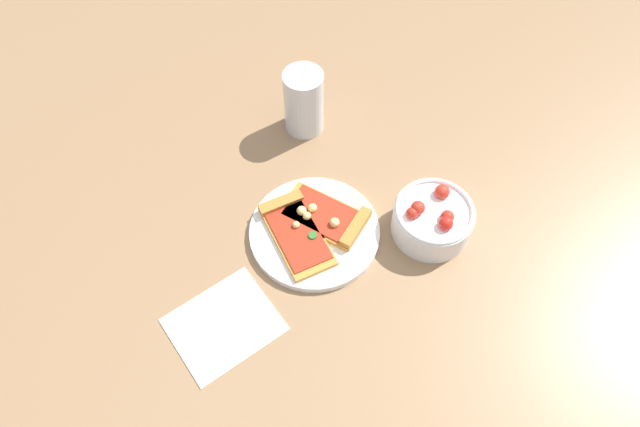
% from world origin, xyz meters
% --- Properties ---
extents(ground_plane, '(2.40, 2.40, 0.00)m').
position_xyz_m(ground_plane, '(0.00, 0.00, 0.00)').
color(ground_plane, '#93704C').
rests_on(ground_plane, ground).
extents(plate, '(0.22, 0.22, 0.01)m').
position_xyz_m(plate, '(0.02, 0.01, 0.01)').
color(plate, white).
rests_on(plate, ground_plane).
extents(pizza_slice_near, '(0.10, 0.17, 0.02)m').
position_xyz_m(pizza_slice_near, '(0.05, 0.00, 0.02)').
color(pizza_slice_near, gold).
rests_on(pizza_slice_near, plate).
extents(pizza_slice_far, '(0.16, 0.16, 0.02)m').
position_xyz_m(pizza_slice_far, '(-0.01, -0.00, 0.02)').
color(pizza_slice_far, gold).
rests_on(pizza_slice_far, plate).
extents(salad_bowl, '(0.14, 0.14, 0.08)m').
position_xyz_m(salad_bowl, '(-0.17, 0.06, 0.03)').
color(salad_bowl, white).
rests_on(salad_bowl, ground_plane).
extents(soda_glass, '(0.08, 0.08, 0.13)m').
position_xyz_m(soda_glass, '(-0.03, -0.23, 0.06)').
color(soda_glass, silver).
rests_on(soda_glass, ground_plane).
extents(paper_napkin, '(0.20, 0.18, 0.00)m').
position_xyz_m(paper_napkin, '(0.20, 0.13, 0.00)').
color(paper_napkin, silver).
rests_on(paper_napkin, ground_plane).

